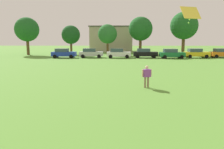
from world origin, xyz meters
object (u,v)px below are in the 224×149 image
(kite, at_px, (190,13))
(tree_left, at_px, (71,35))
(tree_far_left, at_px, (27,30))
(adult_bystander, at_px, (147,75))
(parked_car_yellow_5, at_px, (196,53))
(tree_far_right, at_px, (184,26))
(parked_car_silver_1, at_px, (91,53))
(parked_car_orange_6, at_px, (222,53))
(parked_car_blue_0, at_px, (63,53))
(tree_center, at_px, (107,34))
(parked_car_white_2, at_px, (118,53))
(parked_car_green_4, at_px, (172,54))
(tree_right, at_px, (141,29))
(parked_car_black_3, at_px, (145,53))

(kite, distance_m, tree_left, 36.80)
(tree_far_left, bearing_deg, kite, -52.41)
(adult_bystander, xyz_separation_m, parked_car_yellow_5, (12.29, 24.81, -0.08))
(adult_bystander, distance_m, parked_car_yellow_5, 27.69)
(tree_far_left, bearing_deg, parked_car_yellow_5, -11.66)
(kite, xyz_separation_m, tree_far_right, (9.38, 32.77, 0.97))
(parked_car_silver_1, relative_size, parked_car_orange_6, 1.00)
(parked_car_blue_0, distance_m, tree_center, 12.47)
(kite, height_order, tree_far_right, tree_far_right)
(tree_far_left, bearing_deg, parked_car_orange_6, -9.61)
(parked_car_white_2, bearing_deg, tree_left, 137.99)
(tree_far_left, xyz_separation_m, tree_center, (16.99, 1.90, -0.90))
(parked_car_white_2, distance_m, parked_car_orange_6, 18.98)
(kite, bearing_deg, adult_bystander, -172.24)
(adult_bystander, xyz_separation_m, parked_car_green_4, (7.60, 23.73, -0.08))
(parked_car_green_4, distance_m, tree_left, 22.56)
(parked_car_blue_0, bearing_deg, parked_car_orange_6, 1.58)
(parked_car_blue_0, height_order, tree_far_left, tree_far_left)
(parked_car_blue_0, bearing_deg, tree_far_left, 142.10)
(parked_car_white_2, distance_m, tree_right, 12.53)
(adult_bystander, distance_m, parked_car_green_4, 24.91)
(parked_car_white_2, relative_size, parked_car_black_3, 1.00)
(parked_car_white_2, distance_m, tree_left, 14.45)
(parked_car_blue_0, relative_size, tree_left, 0.68)
(parked_car_black_3, relative_size, tree_far_left, 0.54)
(tree_far_left, distance_m, tree_center, 17.12)
(parked_car_blue_0, bearing_deg, tree_right, 34.97)
(parked_car_yellow_5, bearing_deg, parked_car_silver_1, 179.21)
(kite, height_order, parked_car_orange_6, kite)
(parked_car_yellow_5, relative_size, tree_center, 0.65)
(parked_car_orange_6, bearing_deg, parked_car_white_2, -177.80)
(tree_center, bearing_deg, parked_car_silver_1, -107.71)
(adult_bystander, distance_m, parked_car_silver_1, 25.99)
(tree_far_left, distance_m, tree_right, 24.58)
(parked_car_blue_0, xyz_separation_m, tree_center, (7.64, 9.18, 3.58))
(parked_car_green_4, bearing_deg, tree_center, 139.88)
(parked_car_orange_6, height_order, tree_far_right, tree_far_right)
(parked_car_yellow_5, relative_size, tree_far_right, 0.47)
(parked_car_blue_0, relative_size, parked_car_green_4, 1.00)
(kite, bearing_deg, parked_car_white_2, 101.26)
(kite, xyz_separation_m, parked_car_black_3, (0.05, 24.44, -4.34))
(adult_bystander, bearing_deg, tree_far_left, -73.47)
(tree_right, bearing_deg, tree_far_right, -10.88)
(tree_left, bearing_deg, tree_center, -2.01)
(parked_car_black_3, height_order, tree_right, tree_right)
(parked_car_orange_6, bearing_deg, adult_bystander, -124.20)
(parked_car_silver_1, xyz_separation_m, parked_car_orange_6, (23.99, 0.15, 0.00))
(parked_car_silver_1, height_order, tree_far_right, tree_far_right)
(parked_car_white_2, relative_size, parked_car_green_4, 1.00)
(parked_car_silver_1, relative_size, tree_center, 0.65)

